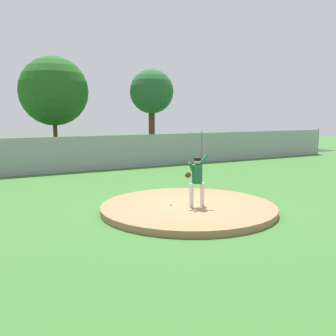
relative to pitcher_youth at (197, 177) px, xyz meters
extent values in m
plane|color=#386B2D|center=(-0.12, 6.30, -1.13)|extent=(80.00, 80.00, 0.00)
cube|color=#2B2B2D|center=(-0.12, 14.80, -1.13)|extent=(44.00, 7.00, 0.01)
cylinder|color=#99704C|center=(-0.12, 0.30, -1.03)|extent=(5.53, 5.53, 0.20)
cylinder|color=silver|center=(-0.18, 0.01, -0.57)|extent=(0.13, 0.13, 0.73)
cylinder|color=silver|center=(0.20, -0.02, -0.57)|extent=(0.13, 0.13, 0.73)
cylinder|color=#145933|center=(0.01, 0.00, 0.08)|extent=(0.32, 0.32, 0.58)
cylinder|color=#145933|center=(0.19, 0.00, 0.47)|extent=(0.42, 0.13, 0.44)
cylinder|color=#145933|center=(-0.17, 0.00, 0.24)|extent=(0.29, 0.11, 0.46)
ellipsoid|color=#4C2D14|center=(-0.29, 0.05, 0.07)|extent=(0.20, 0.12, 0.18)
sphere|color=tan|center=(0.01, 0.00, 0.47)|extent=(0.20, 0.20, 0.20)
cylinder|color=black|center=(0.01, 0.00, 0.54)|extent=(0.21, 0.21, 0.09)
sphere|color=white|center=(-0.63, 0.48, -0.90)|extent=(0.07, 0.07, 0.07)
cube|color=gray|center=(-0.12, 10.30, -0.19)|extent=(36.31, 0.03, 1.89)
cylinder|color=slate|center=(7.14, 10.30, -0.14)|extent=(0.07, 0.07, 1.99)
cylinder|color=slate|center=(18.03, 10.30, -0.14)|extent=(0.07, 0.07, 1.99)
cube|color=#146066|center=(10.41, 14.92, -0.49)|extent=(1.85, 4.03, 0.65)
cube|color=black|center=(10.41, 14.92, 0.14)|extent=(1.69, 2.23, 0.62)
cylinder|color=black|center=(10.40, 16.17, -0.81)|extent=(1.88, 0.66, 0.64)
cylinder|color=black|center=(10.42, 13.68, -0.81)|extent=(1.88, 0.66, 0.64)
cone|color=orange|center=(0.35, 15.31, -0.85)|extent=(0.32, 0.32, 0.55)
cube|color=black|center=(0.35, 15.31, -1.11)|extent=(0.40, 0.40, 0.03)
cylinder|color=#4C331E|center=(1.01, 23.89, 0.36)|extent=(0.37, 0.37, 2.99)
sphere|color=#215B1C|center=(1.01, 23.89, 3.92)|extent=(5.88, 5.88, 5.88)
cylinder|color=#4C331E|center=(9.41, 21.90, 0.75)|extent=(0.57, 0.57, 3.76)
sphere|color=#25612B|center=(9.41, 21.90, 4.04)|extent=(4.02, 4.02, 4.02)
camera|label=1|loc=(-6.31, -9.55, 1.87)|focal=40.19mm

